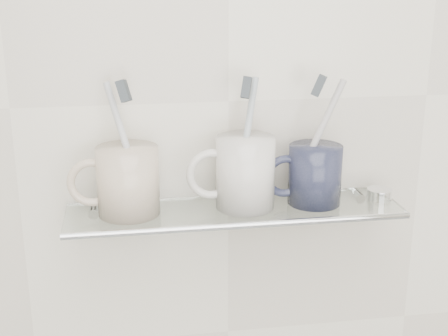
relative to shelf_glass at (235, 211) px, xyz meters
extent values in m
plane|color=silver|center=(0.00, 0.06, 0.15)|extent=(2.50, 0.00, 2.50)
cube|color=silver|center=(0.00, 0.00, 0.00)|extent=(0.50, 0.12, 0.01)
cylinder|color=silver|center=(0.00, -0.06, 0.00)|extent=(0.50, 0.01, 0.01)
cylinder|color=silver|center=(-0.21, 0.05, -0.01)|extent=(0.02, 0.03, 0.02)
cylinder|color=silver|center=(0.21, 0.05, -0.01)|extent=(0.02, 0.03, 0.02)
cylinder|color=silver|center=(-0.16, 0.00, 0.05)|extent=(0.11, 0.11, 0.10)
torus|color=silver|center=(-0.21, 0.00, 0.05)|extent=(0.07, 0.01, 0.07)
cylinder|color=silver|center=(-0.16, 0.00, 0.10)|extent=(0.06, 0.06, 0.18)
cube|color=#363C41|center=(-0.16, 0.00, 0.19)|extent=(0.02, 0.03, 0.04)
cylinder|color=white|center=(0.02, 0.00, 0.06)|extent=(0.11, 0.11, 0.11)
torus|color=white|center=(-0.03, 0.00, 0.06)|extent=(0.08, 0.01, 0.08)
cylinder|color=#96A9AE|center=(0.02, 0.00, 0.10)|extent=(0.05, 0.05, 0.19)
cube|color=#363C41|center=(0.02, 0.00, 0.19)|extent=(0.02, 0.03, 0.04)
cylinder|color=black|center=(0.12, 0.00, 0.05)|extent=(0.09, 0.09, 0.09)
torus|color=black|center=(0.08, 0.00, 0.05)|extent=(0.07, 0.01, 0.07)
cylinder|color=beige|center=(0.12, 0.00, 0.10)|extent=(0.08, 0.03, 0.18)
cube|color=#363C41|center=(0.12, 0.00, 0.19)|extent=(0.03, 0.03, 0.03)
cylinder|color=silver|center=(0.23, 0.00, 0.01)|extent=(0.04, 0.04, 0.02)
camera|label=1|loc=(-0.15, -0.86, 0.35)|focal=50.00mm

